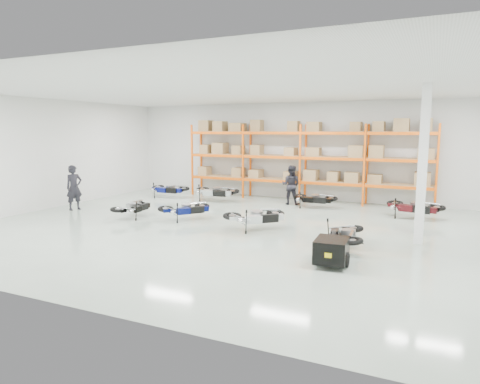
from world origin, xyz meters
The scene contains 14 objects.
room centered at (0.00, 0.00, 2.25)m, with size 18.00×18.00×18.00m.
pallet_rack centered at (0.00, 6.45, 2.26)m, with size 11.28×0.98×3.62m.
structural_column centered at (5.20, 0.50, 2.25)m, with size 0.25×0.25×4.50m, color white.
moto_blue_centre centered at (-2.61, 0.54, 0.51)m, with size 0.74×1.67×1.02m, color #070F4C, non-canonical shape.
moto_silver_left centered at (0.32, 0.14, 0.55)m, with size 0.81×1.81×1.11m, color silver, non-canonical shape.
moto_black_far_left centered at (-4.60, 0.06, 0.49)m, with size 0.71×1.59×0.97m, color black, non-canonical shape.
moto_touring_right centered at (3.39, -1.02, 0.52)m, with size 0.76×1.70×1.04m, color black, non-canonical shape.
trailer centered at (3.39, -2.62, 0.39)m, with size 0.83×1.58×0.66m.
moto_back_a centered at (-6.14, 4.63, 0.53)m, with size 0.78×1.75×1.07m, color navy, non-canonical shape.
moto_back_b centered at (-3.57, 4.60, 0.57)m, with size 0.83×1.87×1.14m, color silver, non-canonical shape.
moto_back_c centered at (0.98, 4.85, 0.50)m, with size 0.72×1.63×1.00m, color black, non-canonical shape.
moto_back_d centered at (4.88, 4.23, 0.55)m, with size 0.80×1.80×1.10m, color #440D12, non-canonical shape.
person_left centered at (-7.80, 0.35, 0.91)m, with size 0.67×0.44×1.83m, color black.
person_back centered at (-0.16, 5.25, 0.86)m, with size 0.84×0.65×1.72m, color black.
Camera 1 is at (5.52, -12.50, 3.22)m, focal length 32.00 mm.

